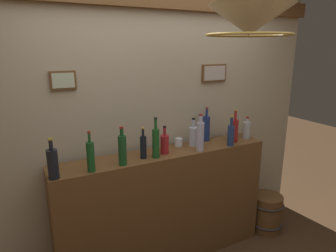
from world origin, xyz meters
The scene contains 17 objects.
panelled_rear_partition centered at (0.00, 1.10, 1.36)m, with size 3.53×0.15×2.57m.
bar_shelf_unit centered at (0.00, 0.85, 0.54)m, with size 1.98×0.33×1.08m, color brown.
liquor_bottle_whiskey centered at (0.73, 0.81, 1.20)m, with size 0.07×0.07×0.32m.
liquor_bottle_tequila centered at (-0.43, 0.75, 1.21)m, with size 0.06×0.06×0.31m.
liquor_bottle_vermouth centered at (-0.23, 0.81, 1.18)m, with size 0.05×0.05×0.27m.
liquor_bottle_mezcal centered at (0.31, 0.89, 1.18)m, with size 0.08×0.08×0.27m.
liquor_bottle_bourbon centered at (0.92, 0.84, 1.17)m, with size 0.08×0.08×0.22m.
liquor_bottle_rum centered at (-0.94, 0.74, 1.19)m, with size 0.08×0.08×0.30m.
liquor_bottle_rye centered at (-0.13, 0.77, 1.21)m, with size 0.06×0.06×0.34m.
liquor_bottle_sherry centered at (-0.02, 0.83, 1.17)m, with size 0.07×0.07×0.25m.
liquor_bottle_port centered at (0.51, 0.97, 1.21)m, with size 0.07×0.07×0.33m.
liquor_bottle_gin centered at (0.62, 0.73, 1.19)m, with size 0.06×0.06×0.29m.
liquor_bottle_brandy centered at (0.29, 0.75, 1.22)m, with size 0.07×0.07×0.33m.
liquor_bottle_amaro centered at (-0.68, 0.74, 1.20)m, with size 0.06×0.06×0.31m.
glass_tumbler_rocks centered at (0.18, 0.94, 1.12)m, with size 0.07×0.07×0.07m.
pendant_lamp centered at (0.30, 0.22, 2.14)m, with size 0.57×0.57×0.59m.
wooden_barrel centered at (1.19, 0.73, 0.21)m, with size 0.35×0.35×0.41m.
Camera 1 is at (-1.12, -1.33, 1.98)m, focal length 31.62 mm.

